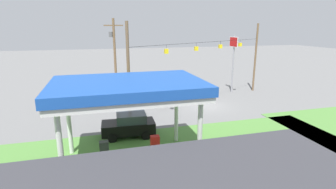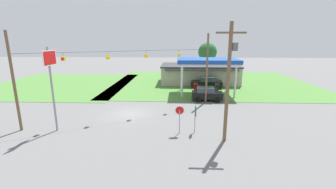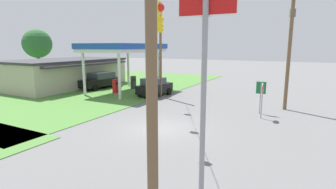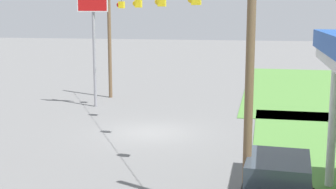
# 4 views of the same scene
# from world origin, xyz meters

# --- Properties ---
(ground_plane) EXTENTS (160.00, 160.00, 0.00)m
(ground_plane) POSITION_xyz_m (0.00, 0.00, 0.00)
(ground_plane) COLOR slate
(grass_verge_station_corner) EXTENTS (36.00, 28.00, 0.04)m
(grass_verge_station_corner) POSITION_xyz_m (11.52, 19.02, 0.02)
(grass_verge_station_corner) COLOR #4C7F38
(grass_verge_station_corner) RESTS_ON ground
(grass_verge_opposite_corner) EXTENTS (24.00, 24.00, 0.04)m
(grass_verge_opposite_corner) POSITION_xyz_m (-16.00, 16.00, 0.02)
(grass_verge_opposite_corner) COLOR #4C7F38
(grass_verge_opposite_corner) RESTS_ON ground
(gas_station_canopy) EXTENTS (8.79, 5.91, 5.25)m
(gas_station_canopy) POSITION_xyz_m (9.52, 9.92, 4.73)
(gas_station_canopy) COLOR silver
(gas_station_canopy) RESTS_ON ground
(gas_station_store) EXTENTS (14.22, 8.82, 3.39)m
(gas_station_store) POSITION_xyz_m (9.28, 19.00, 1.71)
(gas_station_store) COLOR #B2A893
(gas_station_store) RESTS_ON ground
(fuel_pump_near) EXTENTS (0.71, 0.56, 1.60)m
(fuel_pump_near) POSITION_xyz_m (7.94, 9.92, 0.76)
(fuel_pump_near) COLOR gray
(fuel_pump_near) RESTS_ON ground
(fuel_pump_far) EXTENTS (0.71, 0.56, 1.60)m
(fuel_pump_far) POSITION_xyz_m (11.10, 9.92, 0.76)
(fuel_pump_far) COLOR gray
(fuel_pump_far) RESTS_ON ground
(car_at_pumps_front) EXTENTS (4.14, 2.30, 1.85)m
(car_at_pumps_front) POSITION_xyz_m (9.07, 5.84, 0.95)
(car_at_pumps_front) COLOR black
(car_at_pumps_front) RESTS_ON ground
(car_at_pumps_rear) EXTENTS (5.31, 2.43, 1.91)m
(car_at_pumps_rear) POSITION_xyz_m (10.14, 13.99, 0.98)
(car_at_pumps_rear) COLOR black
(car_at_pumps_rear) RESTS_ON ground
(stop_sign_roadside) EXTENTS (0.80, 0.08, 2.50)m
(stop_sign_roadside) POSITION_xyz_m (5.40, -5.07, 1.81)
(stop_sign_roadside) COLOR #99999E
(stop_sign_roadside) RESTS_ON ground
(stop_sign_overhead) EXTENTS (0.22, 1.94, 7.40)m
(stop_sign_overhead) POSITION_xyz_m (-5.56, -4.89, 5.21)
(stop_sign_overhead) COLOR gray
(stop_sign_overhead) RESTS_ON ground
(route_sign) EXTENTS (0.10, 0.70, 2.40)m
(route_sign) POSITION_xyz_m (6.78, -4.76, 1.71)
(route_sign) COLOR gray
(route_sign) RESTS_ON ground
(utility_pole_main) EXTENTS (2.20, 0.44, 9.26)m
(utility_pole_main) POSITION_xyz_m (9.09, -6.31, 5.19)
(utility_pole_main) COLOR brown
(utility_pole_main) RESTS_ON ground
(signal_span_gantry) EXTENTS (17.98, 10.24, 8.73)m
(signal_span_gantry) POSITION_xyz_m (-0.00, -0.01, 4.77)
(signal_span_gantry) COLOR brown
(signal_span_gantry) RESTS_ON ground
(tree_behind_station) EXTENTS (4.10, 4.10, 7.38)m
(tree_behind_station) POSITION_xyz_m (11.72, 27.28, 5.29)
(tree_behind_station) COLOR #4C3828
(tree_behind_station) RESTS_ON ground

